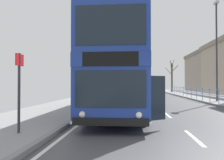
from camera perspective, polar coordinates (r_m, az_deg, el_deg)
name	(u,v)px	position (r m, az deg, el deg)	size (l,w,h in m)	color
double_decker_bus_main	(120,72)	(12.42, 1.97, 2.03)	(3.25, 11.60, 4.34)	navy
pedestrian_railing_far_kerb	(206,93)	(20.23, 23.32, -3.04)	(0.05, 31.10, 1.10)	#598CC6
bus_stop_sign_near	(19,83)	(7.20, -23.06, -0.77)	(0.08, 0.44, 2.41)	#2D2D33
street_lamp_far_side	(217,44)	(20.95, 25.62, 8.48)	(0.28, 0.60, 8.55)	#38383D
bare_tree_far_00	(172,76)	(41.48, 15.36, 1.00)	(2.21, 3.06, 5.89)	brown
background_building_02	(214,72)	(52.69, 25.00, 1.97)	(9.45, 14.48, 8.50)	gray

